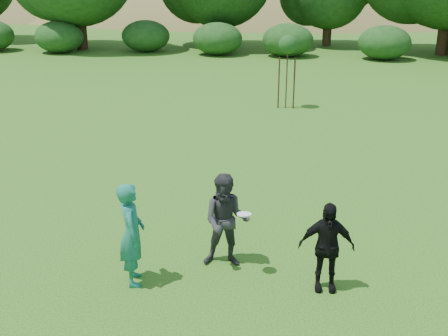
# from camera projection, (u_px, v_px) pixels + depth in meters

# --- Properties ---
(ground) EXTENTS (120.00, 120.00, 0.00)m
(ground) POSITION_uv_depth(u_px,v_px,m) (200.00, 280.00, 10.30)
(ground) COLOR #19470C
(ground) RESTS_ON ground
(player_teal) EXTENTS (0.67, 0.82, 1.93)m
(player_teal) POSITION_uv_depth(u_px,v_px,m) (132.00, 234.00, 9.93)
(player_teal) COLOR #186C58
(player_teal) RESTS_ON ground
(player_grey) EXTENTS (0.94, 0.76, 1.84)m
(player_grey) POSITION_uv_depth(u_px,v_px,m) (226.00, 221.00, 10.53)
(player_grey) COLOR #2A2A2D
(player_grey) RESTS_ON ground
(player_black) EXTENTS (1.00, 0.48, 1.66)m
(player_black) POSITION_uv_depth(u_px,v_px,m) (326.00, 247.00, 9.77)
(player_black) COLOR black
(player_black) RESTS_ON ground
(frisbee) EXTENTS (0.27, 0.27, 0.06)m
(frisbee) POSITION_uv_depth(u_px,v_px,m) (244.00, 214.00, 10.09)
(frisbee) COLOR white
(frisbee) RESTS_ON ground
(sapling) EXTENTS (0.70, 0.70, 2.85)m
(sapling) POSITION_uv_depth(u_px,v_px,m) (288.00, 47.00, 21.47)
(sapling) COLOR #3C2917
(sapling) RESTS_ON ground
(hillside) EXTENTS (150.00, 72.00, 52.00)m
(hillside) POSITION_uv_depth(u_px,v_px,m) (289.00, 94.00, 78.04)
(hillside) COLOR olive
(hillside) RESTS_ON ground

